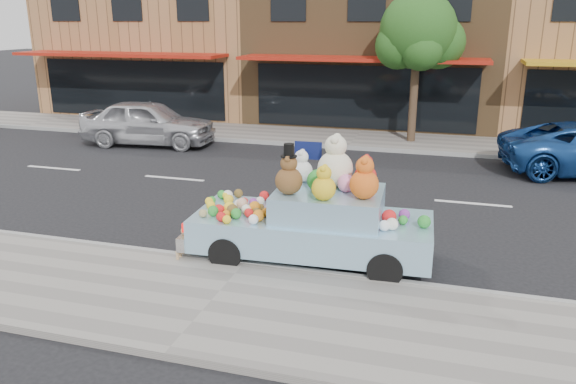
% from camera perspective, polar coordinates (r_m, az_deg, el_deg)
% --- Properties ---
extents(ground, '(120.00, 120.00, 0.00)m').
position_cam_1_polar(ground, '(14.68, 2.51, 0.19)').
color(ground, black).
rests_on(ground, ground).
extents(near_sidewalk, '(60.00, 3.00, 0.12)m').
position_cam_1_polar(near_sidewalk, '(8.94, -7.78, -11.17)').
color(near_sidewalk, gray).
rests_on(near_sidewalk, ground).
extents(far_sidewalk, '(60.00, 3.00, 0.12)m').
position_cam_1_polar(far_sidewalk, '(20.85, 6.84, 5.35)').
color(far_sidewalk, gray).
rests_on(far_sidewalk, ground).
extents(near_kerb, '(60.00, 0.12, 0.13)m').
position_cam_1_polar(near_kerb, '(10.17, -4.35, -7.35)').
color(near_kerb, gray).
rests_on(near_kerb, ground).
extents(far_kerb, '(60.00, 0.12, 0.13)m').
position_cam_1_polar(far_kerb, '(19.40, 6.09, 4.51)').
color(far_kerb, gray).
rests_on(far_kerb, ground).
extents(storefront_left, '(10.00, 9.80, 7.30)m').
position_cam_1_polar(storefront_left, '(28.88, -11.57, 15.56)').
color(storefront_left, '#9A6940').
rests_on(storefront_left, ground).
extents(storefront_mid, '(10.00, 9.80, 7.30)m').
position_cam_1_polar(storefront_mid, '(25.84, 9.28, 15.53)').
color(storefront_mid, brown).
rests_on(storefront_mid, ground).
extents(street_tree, '(3.00, 2.70, 5.22)m').
position_cam_1_polar(street_tree, '(20.24, 13.11, 15.07)').
color(street_tree, '#38281C').
rests_on(street_tree, ground).
extents(car_silver, '(4.85, 2.33, 1.60)m').
position_cam_1_polar(car_silver, '(20.50, -14.01, 6.87)').
color(car_silver, silver).
rests_on(car_silver, ground).
extents(art_car, '(4.56, 1.96, 2.30)m').
position_cam_1_polar(art_car, '(10.23, 2.67, -2.66)').
color(art_car, black).
rests_on(art_car, ground).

